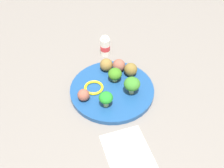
# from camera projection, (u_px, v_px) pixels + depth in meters

# --- Properties ---
(ground_plane) EXTENTS (4.00, 4.00, 0.00)m
(ground_plane) POSITION_uv_depth(u_px,v_px,m) (112.00, 92.00, 0.89)
(ground_plane) COLOR slate
(plate) EXTENTS (0.28, 0.28, 0.02)m
(plate) POSITION_uv_depth(u_px,v_px,m) (112.00, 90.00, 0.88)
(plate) COLOR navy
(plate) RESTS_ON ground_plane
(broccoli_floret_back_left) EXTENTS (0.04, 0.04, 0.05)m
(broccoli_floret_back_left) POSITION_uv_depth(u_px,v_px,m) (106.00, 98.00, 0.80)
(broccoli_floret_back_left) COLOR #A5C57B
(broccoli_floret_back_left) RESTS_ON plate
(broccoli_floret_center) EXTENTS (0.05, 0.05, 0.05)m
(broccoli_floret_center) POSITION_uv_depth(u_px,v_px,m) (115.00, 74.00, 0.88)
(broccoli_floret_center) COLOR #A0CE80
(broccoli_floret_center) RESTS_ON plate
(broccoli_floret_mid_left) EXTENTS (0.05, 0.05, 0.06)m
(broccoli_floret_mid_left) POSITION_uv_depth(u_px,v_px,m) (132.00, 84.00, 0.84)
(broccoli_floret_mid_left) COLOR #9CBA83
(broccoli_floret_mid_left) RESTS_ON plate
(meatball_back_left) EXTENTS (0.05, 0.05, 0.05)m
(meatball_back_left) POSITION_uv_depth(u_px,v_px,m) (106.00, 65.00, 0.93)
(meatball_back_left) COLOR brown
(meatball_back_left) RESTS_ON plate
(meatball_mid_right) EXTENTS (0.04, 0.04, 0.04)m
(meatball_mid_right) POSITION_uv_depth(u_px,v_px,m) (84.00, 95.00, 0.83)
(meatball_mid_right) COLOR brown
(meatball_mid_right) RESTS_ON plate
(meatball_center) EXTENTS (0.05, 0.05, 0.05)m
(meatball_center) POSITION_uv_depth(u_px,v_px,m) (131.00, 69.00, 0.91)
(meatball_center) COLOR brown
(meatball_center) RESTS_ON plate
(meatball_front_left) EXTENTS (0.05, 0.05, 0.05)m
(meatball_front_left) POSITION_uv_depth(u_px,v_px,m) (119.00, 65.00, 0.92)
(meatball_front_left) COLOR brown
(meatball_front_left) RESTS_ON plate
(pepper_ring_mid_left) EXTENTS (0.09, 0.09, 0.01)m
(pepper_ring_mid_left) POSITION_uv_depth(u_px,v_px,m) (94.00, 88.00, 0.87)
(pepper_ring_mid_left) COLOR yellow
(pepper_ring_mid_left) RESTS_ON plate
(napkin) EXTENTS (0.17, 0.12, 0.01)m
(napkin) POSITION_uv_depth(u_px,v_px,m) (129.00, 155.00, 0.72)
(napkin) COLOR white
(napkin) RESTS_ON ground_plane
(fork) EXTENTS (0.12, 0.02, 0.01)m
(fork) POSITION_uv_depth(u_px,v_px,m) (137.00, 155.00, 0.71)
(fork) COLOR silver
(fork) RESTS_ON napkin
(knife) EXTENTS (0.15, 0.02, 0.01)m
(knife) POSITION_uv_depth(u_px,v_px,m) (124.00, 159.00, 0.70)
(knife) COLOR white
(knife) RESTS_ON napkin
(yogurt_bottle) EXTENTS (0.04, 0.04, 0.08)m
(yogurt_bottle) POSITION_uv_depth(u_px,v_px,m) (105.00, 46.00, 1.01)
(yogurt_bottle) COLOR white
(yogurt_bottle) RESTS_ON ground_plane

